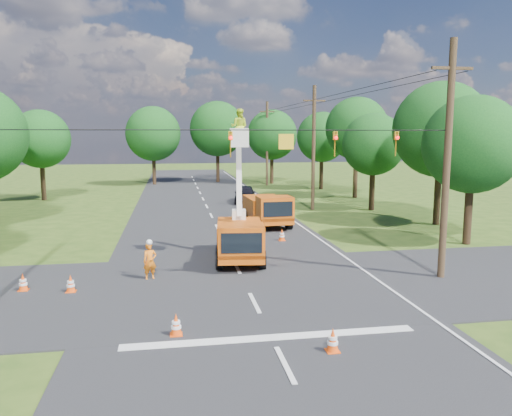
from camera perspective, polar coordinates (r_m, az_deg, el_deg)
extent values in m
plane|color=#2D4915|center=(37.87, -5.14, -0.93)|extent=(140.00, 140.00, 0.00)
cube|color=black|center=(37.87, -5.14, -0.93)|extent=(12.00, 100.00, 0.06)
cube|color=black|center=(20.41, -1.11, -9.07)|extent=(56.00, 10.00, 0.07)
cube|color=silver|center=(15.60, 1.80, -14.74)|extent=(9.00, 0.45, 0.02)
cube|color=silver|center=(38.70, 3.16, -0.71)|extent=(0.12, 90.00, 0.02)
cube|color=#CF560E|center=(24.61, -1.85, -4.39)|extent=(2.67, 5.83, 0.42)
cube|color=#CF560E|center=(22.48, -1.72, -3.71)|extent=(2.23, 1.81, 1.41)
cube|color=black|center=(21.69, -1.66, -4.03)|extent=(1.78, 0.25, 0.89)
cube|color=#CF560E|center=(25.22, -1.90, -2.70)|extent=(2.57, 3.70, 0.94)
cylinder|color=black|center=(22.93, -4.21, -6.00)|extent=(0.39, 0.89, 0.87)
cylinder|color=black|center=(22.98, 0.75, -5.95)|extent=(0.39, 0.89, 0.87)
cylinder|color=black|center=(26.40, -4.10, -4.07)|extent=(0.39, 0.89, 0.87)
cylinder|color=black|center=(26.45, 0.19, -4.03)|extent=(0.39, 0.89, 0.87)
cube|color=silver|center=(26.12, -1.97, -0.75)|extent=(0.78, 0.78, 0.52)
cube|color=silver|center=(25.35, -1.96, 3.69)|extent=(0.40, 1.28, 4.08)
cube|color=silver|center=(24.28, -1.93, 8.03)|extent=(0.99, 0.99, 0.89)
imported|color=#C6E526|center=(24.28, -1.93, 9.27)|extent=(1.00, 0.90, 1.71)
cube|color=#CF560E|center=(33.92, 1.22, -0.78)|extent=(2.48, 6.02, 0.44)
cube|color=#CF560E|center=(31.78, 2.14, -0.01)|extent=(2.25, 1.79, 1.48)
cube|color=black|center=(30.97, 2.54, -0.14)|extent=(1.87, 0.16, 0.94)
cube|color=#CF560E|center=(34.58, 0.92, 0.44)|extent=(2.50, 3.76, 0.98)
cylinder|color=black|center=(31.93, 0.22, -1.83)|extent=(0.36, 0.92, 0.91)
cylinder|color=black|center=(32.45, 3.79, -1.68)|extent=(0.36, 0.92, 0.91)
cylinder|color=black|center=(35.54, -1.12, -0.78)|extent=(0.36, 0.92, 0.91)
cylinder|color=black|center=(36.00, 2.11, -0.66)|extent=(0.36, 0.92, 0.91)
imported|color=#F05C14|center=(21.73, -12.04, -5.97)|extent=(0.67, 0.54, 1.60)
imported|color=black|center=(45.18, -1.27, 1.62)|extent=(2.53, 4.82, 1.56)
cone|color=#EE490C|center=(15.86, -9.12, -12.97)|extent=(0.36, 0.36, 0.70)
cube|color=#EE490C|center=(15.99, -9.09, -14.10)|extent=(0.38, 0.38, 0.04)
cylinder|color=white|center=(15.84, -9.13, -12.77)|extent=(0.26, 0.26, 0.09)
cylinder|color=white|center=(15.89, -9.12, -13.27)|extent=(0.31, 0.31, 0.09)
cone|color=#EE490C|center=(14.75, 8.76, -14.65)|extent=(0.36, 0.36, 0.70)
cube|color=#EE490C|center=(14.89, 8.73, -15.85)|extent=(0.38, 0.38, 0.04)
cylinder|color=white|center=(14.73, 8.76, -14.44)|extent=(0.26, 0.26, 0.09)
cylinder|color=white|center=(14.78, 8.75, -14.97)|extent=(0.31, 0.31, 0.09)
cone|color=#EE490C|center=(25.48, -1.60, -4.63)|extent=(0.36, 0.36, 0.70)
cube|color=#EE490C|center=(25.56, -1.59, -5.38)|extent=(0.38, 0.38, 0.04)
cylinder|color=white|center=(25.47, -1.60, -4.50)|extent=(0.26, 0.26, 0.09)
cylinder|color=white|center=(25.50, -1.59, -4.83)|extent=(0.31, 0.31, 0.09)
cone|color=#EE490C|center=(28.94, 2.98, -3.06)|extent=(0.36, 0.36, 0.70)
cube|color=#EE490C|center=(29.01, 2.97, -3.72)|extent=(0.38, 0.38, 0.04)
cylinder|color=white|center=(28.93, 2.98, -2.94)|extent=(0.26, 0.26, 0.09)
cylinder|color=white|center=(28.96, 2.98, -3.23)|extent=(0.31, 0.31, 0.09)
cone|color=#EE490C|center=(20.96, -20.43, -8.06)|extent=(0.36, 0.36, 0.70)
cube|color=#EE490C|center=(21.06, -20.38, -8.95)|extent=(0.38, 0.38, 0.04)
cylinder|color=white|center=(20.95, -20.43, -7.90)|extent=(0.26, 0.26, 0.09)
cylinder|color=white|center=(20.99, -20.41, -8.29)|extent=(0.31, 0.31, 0.09)
cone|color=#EE490C|center=(21.86, -25.08, -7.66)|extent=(0.36, 0.36, 0.70)
cube|color=#EE490C|center=(21.95, -25.03, -8.51)|extent=(0.38, 0.38, 0.04)
cylinder|color=white|center=(21.84, -25.09, -7.51)|extent=(0.26, 0.26, 0.09)
cylinder|color=white|center=(21.88, -25.07, -7.89)|extent=(0.31, 0.31, 0.09)
cone|color=#EE490C|center=(35.66, 3.17, -0.88)|extent=(0.36, 0.36, 0.70)
cube|color=#EE490C|center=(35.72, 3.17, -1.41)|extent=(0.38, 0.38, 0.04)
cylinder|color=white|center=(35.65, 3.18, -0.78)|extent=(0.26, 0.26, 0.09)
cylinder|color=white|center=(35.68, 3.17, -1.02)|extent=(0.31, 0.31, 0.09)
cylinder|color=#4C3823|center=(22.39, 20.99, 4.96)|extent=(0.30, 0.30, 10.00)
cube|color=#4C3823|center=(22.52, 21.52, 14.65)|extent=(1.80, 0.12, 0.12)
cylinder|color=#4C3823|center=(40.88, 6.59, 6.78)|extent=(0.30, 0.30, 10.00)
cube|color=#4C3823|center=(40.95, 6.68, 12.10)|extent=(1.80, 0.12, 0.12)
cylinder|color=#4C3823|center=(60.35, 1.27, 7.35)|extent=(0.30, 0.30, 10.00)
cube|color=#4C3823|center=(60.40, 1.28, 10.95)|extent=(1.80, 0.12, 0.12)
cylinder|color=black|center=(19.40, -2.64, 8.90)|extent=(18.00, 0.04, 0.04)
cube|color=gold|center=(19.77, 3.47, 7.58)|extent=(0.60, 0.05, 0.60)
imported|color=gold|center=(19.39, -2.93, 7.27)|extent=(0.16, 0.20, 1.00)
sphere|color=#FF0C0C|center=(19.27, -2.89, 8.01)|extent=(0.14, 0.14, 0.14)
imported|color=gold|center=(20.32, 9.02, 7.23)|extent=(0.16, 0.20, 1.00)
sphere|color=#FF0C0C|center=(20.20, 9.14, 7.93)|extent=(0.14, 0.14, 0.14)
imported|color=gold|center=(21.28, 15.72, 7.07)|extent=(0.16, 0.20, 1.00)
sphere|color=#FF0C0C|center=(21.17, 15.88, 7.74)|extent=(0.14, 0.14, 0.14)
cylinder|color=#382616|center=(50.85, -23.17, 3.11)|extent=(0.44, 0.44, 4.05)
sphere|color=#124316|center=(50.69, -23.42, 7.25)|extent=(5.40, 5.40, 5.40)
cylinder|color=#382616|center=(30.38, 23.10, -0.12)|extent=(0.44, 0.44, 3.96)
sphere|color=#124316|center=(30.10, 23.50, 6.67)|extent=(5.40, 5.40, 5.40)
cylinder|color=#382616|center=(36.20, 20.04, 1.81)|extent=(0.44, 0.44, 4.58)
sphere|color=#124316|center=(36.00, 20.38, 8.40)|extent=(6.40, 6.40, 6.40)
cylinder|color=#382616|center=(41.71, 13.12, 2.37)|extent=(0.44, 0.44, 3.78)
sphere|color=#124316|center=(41.50, 13.28, 7.09)|extent=(5.00, 5.00, 5.00)
cylinder|color=#382616|center=(49.66, 11.30, 3.92)|extent=(0.44, 0.44, 4.75)
sphere|color=#124316|center=(49.52, 11.44, 8.91)|extent=(6.00, 6.00, 6.00)
cylinder|color=#382616|center=(56.90, 7.48, 4.26)|extent=(0.44, 0.44, 4.14)
sphere|color=#124316|center=(56.76, 7.55, 8.04)|extent=(5.60, 5.60, 5.60)
cylinder|color=#382616|center=(62.42, -11.58, 4.64)|extent=(0.44, 0.44, 4.40)
sphere|color=#124316|center=(62.30, -11.68, 8.31)|extent=(6.60, 6.60, 6.60)
cylinder|color=#382616|center=(64.63, -4.39, 5.11)|extent=(0.44, 0.44, 4.84)
sphere|color=#124316|center=(64.53, -4.44, 9.01)|extent=(7.00, 7.00, 7.00)
cylinder|color=#382616|center=(62.62, 1.82, 4.78)|extent=(0.44, 0.44, 4.31)
sphere|color=#124316|center=(62.49, 1.84, 8.37)|extent=(6.20, 6.20, 6.20)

